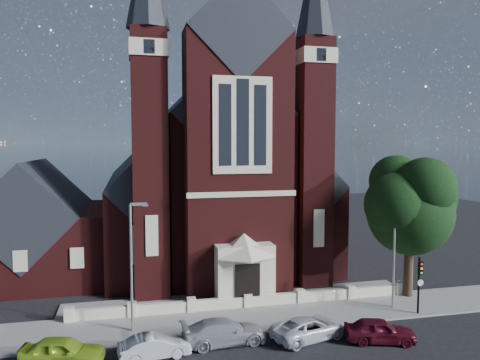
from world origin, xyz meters
The scene contains 15 objects.
ground centered at (0.00, 15.00, 0.00)m, with size 120.00×120.00×0.00m, color black.
pavement_strip centered at (0.00, 4.50, 0.00)m, with size 60.00×5.00×0.12m, color slate.
forecourt_paving centered at (0.00, 8.50, 0.00)m, with size 26.00×3.00×0.14m, color slate.
forecourt_wall centered at (0.00, 6.50, 0.00)m, with size 24.00×0.40×0.90m, color beige.
church centered at (0.00, 22.94, 8.19)m, with size 20.01×34.90×29.20m.
parish_hall centered at (-16.00, 18.00, 4.01)m, with size 12.00×12.20×10.24m.
street_tree centered at (12.60, 5.71, 6.96)m, with size 6.40×6.60×10.70m.
street_lamp_left centered at (-7.91, 4.00, 4.60)m, with size 1.16×0.22×8.09m.
street_lamp_right centered at (10.09, 4.00, 4.60)m, with size 1.16×0.22×8.09m.
traffic_signal centered at (11.00, 2.43, 2.58)m, with size 0.28×0.42×4.00m.
car_lime_van centered at (-11.61, 0.44, 0.75)m, with size 1.76×4.38×1.49m, color #8DB724.
car_silver_a centered at (-6.85, 0.15, 0.64)m, with size 1.35×3.87×1.28m, color silver.
car_silver_b centered at (-2.80, 1.03, 0.73)m, with size 2.03×5.01×1.45m, color #9C9EA3.
car_white_suv centered at (2.28, 0.56, 0.66)m, with size 2.20×4.77×1.32m, color white.
car_dark_red centered at (6.17, -0.86, 0.71)m, with size 1.67×4.15×1.41m, color #4F0D1C.
Camera 1 is at (-8.00, -24.95, 11.69)m, focal length 35.00 mm.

